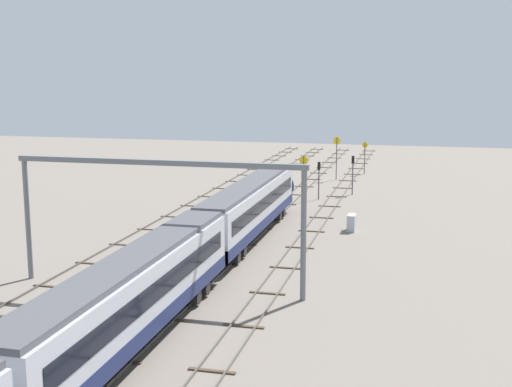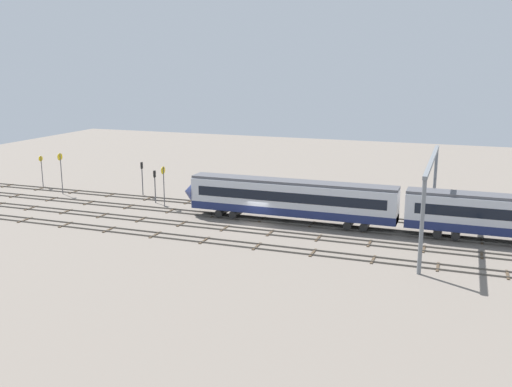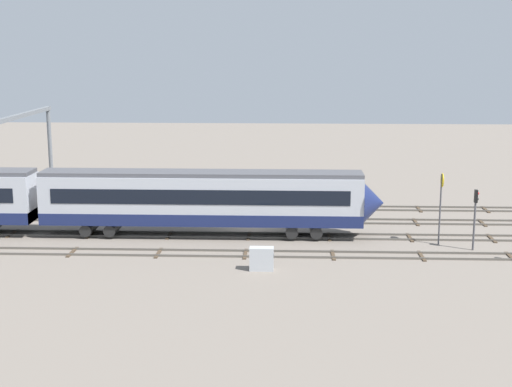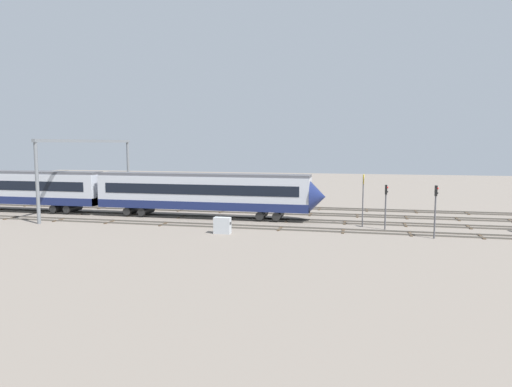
{
  "view_description": "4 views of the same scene",
  "coord_description": "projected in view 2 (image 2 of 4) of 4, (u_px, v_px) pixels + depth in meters",
  "views": [
    {
      "loc": [
        -59.53,
        -16.76,
        14.3
      ],
      "look_at": [
        3.03,
        -1.34,
        2.76
      ],
      "focal_mm": 47.36,
      "sensor_mm": 36.0,
      "label": 1
    },
    {
      "loc": [
        -21.64,
        58.86,
        17.91
      ],
      "look_at": [
        0.55,
        -1.88,
        3.25
      ],
      "focal_mm": 40.2,
      "sensor_mm": 36.0,
      "label": 2
    },
    {
      "loc": [
        2.7,
        -56.03,
        14.31
      ],
      "look_at": [
        0.44,
        0.29,
        2.76
      ],
      "focal_mm": 51.5,
      "sensor_mm": 36.0,
      "label": 3
    },
    {
      "loc": [
        13.37,
        -51.58,
        8.31
      ],
      "look_at": [
        1.79,
        1.13,
        2.47
      ],
      "focal_mm": 32.8,
      "sensor_mm": 36.0,
      "label": 4
    }
  ],
  "objects": [
    {
      "name": "relay_cabinet",
      "position": [
        274.0,
        197.0,
        75.27
      ],
      "size": [
        1.57,
        0.72,
        1.52
      ],
      "color": "#B2B7BC",
      "rests_on": "ground"
    },
    {
      "name": "signal_light_trackside_approach",
      "position": [
        155.0,
        182.0,
        74.92
      ],
      "size": [
        0.31,
        0.32,
        4.33
      ],
      "color": "#4C4C51",
      "rests_on": "ground"
    },
    {
      "name": "signal_light_trackside_departure",
      "position": [
        142.0,
        174.0,
        79.35
      ],
      "size": [
        0.31,
        0.32,
        4.66
      ],
      "color": "#4C4C51",
      "rests_on": "ground"
    },
    {
      "name": "speed_sign_mid_trackside",
      "position": [
        42.0,
        167.0,
        85.08
      ],
      "size": [
        0.14,
        0.81,
        4.6
      ],
      "color": "#4C4C51",
      "rests_on": "ground"
    },
    {
      "name": "overhead_gantry",
      "position": [
        431.0,
        179.0,
        57.42
      ],
      "size": [
        0.4,
        20.06,
        8.73
      ],
      "color": "slate",
      "rests_on": "ground"
    },
    {
      "name": "track_with_train",
      "position": [
        262.0,
        219.0,
        67.34
      ],
      "size": [
        139.08,
        2.4,
        0.16
      ],
      "color": "#59544C",
      "rests_on": "ground"
    },
    {
      "name": "track_middle",
      "position": [
        247.0,
        230.0,
        62.86
      ],
      "size": [
        139.08,
        2.4,
        0.16
      ],
      "color": "#59544C",
      "rests_on": "ground"
    },
    {
      "name": "speed_sign_near_foreground",
      "position": [
        61.0,
        167.0,
        79.83
      ],
      "size": [
        0.14,
        1.01,
        5.81
      ],
      "color": "#4C4C51",
      "rests_on": "ground"
    },
    {
      "name": "track_near_foreground",
      "position": [
        275.0,
        209.0,
        71.82
      ],
      "size": [
        139.08,
        2.4,
        0.16
      ],
      "color": "#59544C",
      "rests_on": "ground"
    },
    {
      "name": "ground_plane",
      "position": [
        255.0,
        225.0,
        65.12
      ],
      "size": [
        155.08,
        155.08,
        0.0
      ],
      "primitive_type": "plane",
      "color": "slate"
    },
    {
      "name": "track_second_far",
      "position": [
        230.0,
        243.0,
        58.39
      ],
      "size": [
        139.08,
        2.4,
        0.16
      ],
      "color": "#59544C",
      "rests_on": "ground"
    },
    {
      "name": "speed_sign_far_trackside",
      "position": [
        164.0,
        180.0,
        72.78
      ],
      "size": [
        0.14,
        0.98,
        5.24
      ],
      "color": "#4C4C51",
      "rests_on": "ground"
    }
  ]
}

